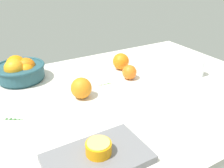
{
  "coord_description": "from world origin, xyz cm",
  "views": [
    {
      "loc": [
        -45.06,
        -75.36,
        48.6
      ],
      "look_at": [
        -3.18,
        -2.32,
        6.39
      ],
      "focal_mm": 39.45,
      "sensor_mm": 36.0,
      "label": 1
    }
  ],
  "objects_px": {
    "loose_orange_0": "(121,61)",
    "loose_orange_2": "(81,88)",
    "orange_half_0": "(99,148)",
    "loose_orange_1": "(129,72)",
    "juice_glass": "(198,69)",
    "fruit_bowl": "(20,70)",
    "cutting_board": "(98,159)"
  },
  "relations": [
    {
      "from": "loose_orange_0",
      "to": "loose_orange_2",
      "type": "relative_size",
      "value": 0.98
    },
    {
      "from": "orange_half_0",
      "to": "loose_orange_2",
      "type": "distance_m",
      "value": 0.35
    },
    {
      "from": "loose_orange_2",
      "to": "orange_half_0",
      "type": "bearing_deg",
      "value": -105.99
    },
    {
      "from": "loose_orange_0",
      "to": "loose_orange_1",
      "type": "relative_size",
      "value": 1.23
    },
    {
      "from": "juice_glass",
      "to": "orange_half_0",
      "type": "xyz_separation_m",
      "value": [
        -0.65,
        -0.26,
        0.01
      ]
    },
    {
      "from": "fruit_bowl",
      "to": "loose_orange_0",
      "type": "distance_m",
      "value": 0.47
    },
    {
      "from": "juice_glass",
      "to": "loose_orange_0",
      "type": "bearing_deg",
      "value": 137.3
    },
    {
      "from": "fruit_bowl",
      "to": "loose_orange_0",
      "type": "bearing_deg",
      "value": -14.28
    },
    {
      "from": "cutting_board",
      "to": "loose_orange_1",
      "type": "xyz_separation_m",
      "value": [
        0.36,
        0.4,
        0.02
      ]
    },
    {
      "from": "orange_half_0",
      "to": "loose_orange_0",
      "type": "bearing_deg",
      "value": 52.93
    },
    {
      "from": "cutting_board",
      "to": "juice_glass",
      "type": "bearing_deg",
      "value": 21.92
    },
    {
      "from": "fruit_bowl",
      "to": "loose_orange_2",
      "type": "bearing_deg",
      "value": -58.68
    },
    {
      "from": "loose_orange_2",
      "to": "cutting_board",
      "type": "bearing_deg",
      "value": -106.79
    },
    {
      "from": "loose_orange_0",
      "to": "loose_orange_1",
      "type": "height_order",
      "value": "loose_orange_0"
    },
    {
      "from": "loose_orange_0",
      "to": "fruit_bowl",
      "type": "bearing_deg",
      "value": 165.72
    },
    {
      "from": "cutting_board",
      "to": "loose_orange_0",
      "type": "height_order",
      "value": "loose_orange_0"
    },
    {
      "from": "loose_orange_1",
      "to": "loose_orange_2",
      "type": "xyz_separation_m",
      "value": [
        -0.26,
        -0.05,
        0.01
      ]
    },
    {
      "from": "cutting_board",
      "to": "loose_orange_0",
      "type": "relative_size",
      "value": 3.37
    },
    {
      "from": "orange_half_0",
      "to": "loose_orange_0",
      "type": "height_order",
      "value": "loose_orange_0"
    },
    {
      "from": "loose_orange_0",
      "to": "orange_half_0",
      "type": "bearing_deg",
      "value": -127.07
    },
    {
      "from": "cutting_board",
      "to": "loose_orange_2",
      "type": "xyz_separation_m",
      "value": [
        0.1,
        0.35,
        0.03
      ]
    },
    {
      "from": "loose_orange_1",
      "to": "loose_orange_2",
      "type": "relative_size",
      "value": 0.8
    },
    {
      "from": "fruit_bowl",
      "to": "loose_orange_1",
      "type": "height_order",
      "value": "fruit_bowl"
    },
    {
      "from": "cutting_board",
      "to": "orange_half_0",
      "type": "distance_m",
      "value": 0.03
    },
    {
      "from": "fruit_bowl",
      "to": "cutting_board",
      "type": "xyz_separation_m",
      "value": [
        0.07,
        -0.63,
        -0.04
      ]
    },
    {
      "from": "cutting_board",
      "to": "loose_orange_0",
      "type": "distance_m",
      "value": 0.64
    },
    {
      "from": "loose_orange_0",
      "to": "loose_orange_1",
      "type": "distance_m",
      "value": 0.12
    },
    {
      "from": "loose_orange_0",
      "to": "juice_glass",
      "type": "bearing_deg",
      "value": -42.7
    },
    {
      "from": "cutting_board",
      "to": "orange_half_0",
      "type": "bearing_deg",
      "value": 43.44
    },
    {
      "from": "orange_half_0",
      "to": "loose_orange_1",
      "type": "distance_m",
      "value": 0.53
    },
    {
      "from": "fruit_bowl",
      "to": "cutting_board",
      "type": "distance_m",
      "value": 0.63
    },
    {
      "from": "juice_glass",
      "to": "orange_half_0",
      "type": "height_order",
      "value": "juice_glass"
    }
  ]
}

